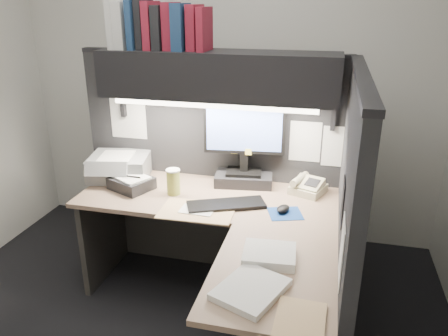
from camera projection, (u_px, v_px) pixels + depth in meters
The scene contains 20 objects.
wall_back at pixel (226, 79), 3.56m from camera, with size 3.50×0.04×2.70m, color beige.
partition_back at pixel (212, 166), 3.24m from camera, with size 1.90×0.06×1.60m, color black.
partition_right at pixel (345, 229), 2.34m from camera, with size 0.06×1.50×1.60m, color black.
desk at pixel (237, 289), 2.43m from camera, with size 1.70×1.53×0.73m.
overhead_shelf at pixel (218, 75), 2.80m from camera, with size 1.55×0.34×0.30m, color black.
task_light_tube at pixel (212, 106), 2.73m from camera, with size 0.04×0.04×1.32m, color white.
monitor at pixel (244, 152), 3.01m from camera, with size 0.55×0.29×0.60m.
keyboard at pixel (226, 205), 2.75m from camera, with size 0.49×0.16×0.02m, color black.
mousepad at pixel (285, 214), 2.66m from camera, with size 0.20×0.18×0.00m, color navy.
mouse at pixel (283, 209), 2.68m from camera, with size 0.07×0.11×0.04m, color black.
telephone at pixel (308, 187), 2.94m from camera, with size 0.20×0.21×0.08m, color beige.
coffee_cup at pixel (173, 182), 2.91m from camera, with size 0.09×0.09×0.17m, color #C0C24D.
printer at pixel (120, 166), 3.19m from camera, with size 0.41×0.35×0.17m, color gray.
notebook_stack at pixel (132, 183), 3.01m from camera, with size 0.27×0.22×0.08m, color black.
open_folder at pixel (197, 211), 2.69m from camera, with size 0.46×0.30×0.01m, color tan.
paper_stack_a at pixel (269, 255), 2.19m from camera, with size 0.26×0.22×0.05m, color white.
paper_stack_b at pixel (251, 289), 1.94m from camera, with size 0.25×0.32×0.03m, color white.
manila_stack at pixel (300, 320), 1.77m from camera, with size 0.20×0.25×0.01m, color tan.
binder_row at pixel (158, 26), 2.78m from camera, with size 0.64×0.25×0.31m.
pinned_papers at pixel (256, 154), 2.72m from camera, with size 1.76×1.31×0.51m.
Camera 1 is at (0.85, -1.98, 1.95)m, focal length 35.00 mm.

